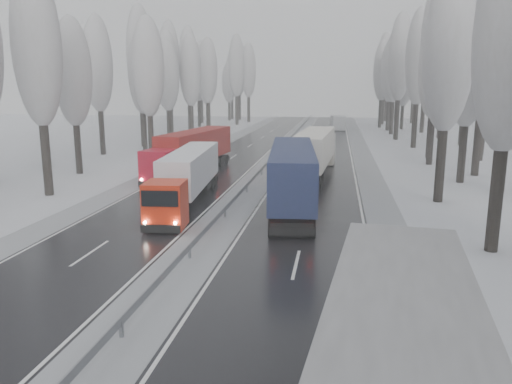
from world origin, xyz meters
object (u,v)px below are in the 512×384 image
(truck_cream_box, at_px, (316,149))
(truck_red_white, at_px, (188,174))
(truck_blue_box, at_px, (292,172))
(box_truck_distant, at_px, (337,123))
(truck_red_red, at_px, (192,150))

(truck_cream_box, relative_size, truck_red_white, 1.13)
(truck_blue_box, distance_m, truck_red_white, 7.53)
(truck_red_white, bearing_deg, box_truck_distant, 75.61)
(truck_red_red, bearing_deg, truck_red_white, -67.46)
(truck_blue_box, xyz_separation_m, truck_red_white, (-7.52, 0.30, -0.38))
(truck_cream_box, xyz_separation_m, box_truck_distant, (2.00, 52.03, -1.04))
(truck_red_white, bearing_deg, truck_blue_box, -7.52)
(box_truck_distant, xyz_separation_m, truck_red_white, (-10.54, -65.40, 0.74))
(truck_red_red, bearing_deg, truck_blue_box, -41.47)
(box_truck_distant, distance_m, truck_red_red, 55.14)
(truck_blue_box, bearing_deg, box_truck_distant, 82.20)
(truck_blue_box, height_order, truck_red_white, truck_blue_box)
(truck_blue_box, height_order, truck_cream_box, truck_blue_box)
(truck_blue_box, distance_m, box_truck_distant, 65.78)
(truck_red_white, relative_size, truck_red_red, 0.91)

